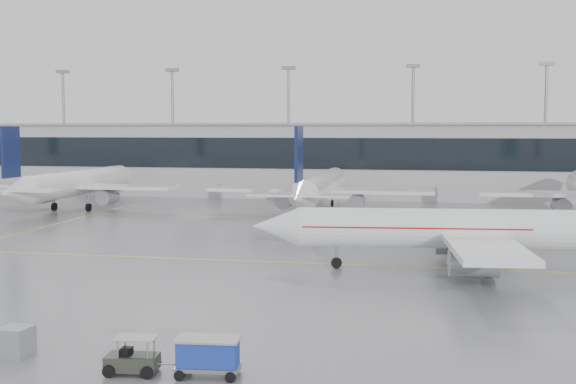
% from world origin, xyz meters
% --- Properties ---
extents(ground, '(320.00, 320.00, 0.00)m').
position_xyz_m(ground, '(0.00, 0.00, 0.00)').
color(ground, gray).
rests_on(ground, ground).
extents(taxi_line_main, '(120.00, 0.25, 0.01)m').
position_xyz_m(taxi_line_main, '(0.00, 0.00, 0.01)').
color(taxi_line_main, gold).
rests_on(taxi_line_main, ground).
extents(taxi_line_north, '(120.00, 0.25, 0.01)m').
position_xyz_m(taxi_line_north, '(0.00, 30.00, 0.01)').
color(taxi_line_north, gold).
rests_on(taxi_line_north, ground).
extents(taxi_line_cross, '(0.25, 60.00, 0.01)m').
position_xyz_m(taxi_line_cross, '(-30.00, 15.00, 0.01)').
color(taxi_line_cross, gold).
rests_on(taxi_line_cross, ground).
extents(terminal, '(180.00, 15.00, 12.00)m').
position_xyz_m(terminal, '(0.00, 62.00, 6.00)').
color(terminal, '#A6A6AA').
rests_on(terminal, ground).
extents(terminal_glass, '(180.00, 0.20, 5.00)m').
position_xyz_m(terminal_glass, '(0.00, 54.45, 7.50)').
color(terminal_glass, black).
rests_on(terminal_glass, ground).
extents(terminal_roof, '(182.00, 16.00, 0.40)m').
position_xyz_m(terminal_roof, '(0.00, 62.00, 12.20)').
color(terminal_roof, gray).
rests_on(terminal_roof, ground).
extents(light_masts, '(156.40, 1.00, 22.60)m').
position_xyz_m(light_masts, '(0.00, 68.00, 13.34)').
color(light_masts, gray).
rests_on(light_masts, ground).
extents(air_canada_jet, '(34.30, 26.96, 10.51)m').
position_xyz_m(air_canada_jet, '(17.32, -0.66, 3.30)').
color(air_canada_jet, white).
rests_on(air_canada_jet, ground).
extents(parked_jet_b, '(29.64, 36.96, 11.72)m').
position_xyz_m(parked_jet_b, '(-35.00, 33.69, 3.71)').
color(parked_jet_b, white).
rests_on(parked_jet_b, ground).
extents(parked_jet_c, '(29.64, 36.96, 11.72)m').
position_xyz_m(parked_jet_c, '(-0.00, 33.69, 3.71)').
color(parked_jet_c, white).
rests_on(parked_jet_c, ground).
extents(baggage_tug, '(3.67, 1.73, 1.75)m').
position_xyz_m(baggage_tug, '(0.74, -29.07, 0.62)').
color(baggage_tug, '#2B2E27').
rests_on(baggage_tug, ground).
extents(baggage_cart, '(3.08, 1.92, 1.82)m').
position_xyz_m(baggage_cart, '(4.32, -28.71, 1.06)').
color(baggage_cart, gray).
rests_on(baggage_cart, ground).
extents(gse_unit, '(1.62, 1.52, 1.52)m').
position_xyz_m(gse_unit, '(-6.05, -27.83, 0.76)').
color(gse_unit, gray).
rests_on(gse_unit, ground).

